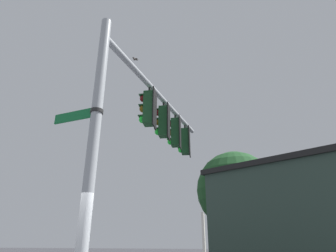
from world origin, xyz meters
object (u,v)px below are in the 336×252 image
object	(u,v)px
traffic_light_mid_inner	(163,122)
street_name_sign	(84,114)
bird_flying	(135,59)
traffic_light_arm_end	(185,141)
traffic_light_nearest_pole	(148,108)
traffic_light_mid_outer	(175,132)

from	to	relation	value
traffic_light_mid_inner	street_name_sign	distance (m)	3.69
street_name_sign	bird_flying	size ratio (longest dim) A/B	4.14
traffic_light_arm_end	street_name_sign	bearing A→B (deg)	162.69
traffic_light_arm_end	bird_flying	world-z (taller)	bird_flying
traffic_light_nearest_pole	street_name_sign	world-z (taller)	traffic_light_nearest_pole
traffic_light_arm_end	traffic_light_mid_inner	bearing A→B (deg)	165.86
traffic_light_mid_inner	street_name_sign	bearing A→B (deg)	160.70
traffic_light_arm_end	bird_flying	bearing A→B (deg)	139.62
traffic_light_arm_end	bird_flying	size ratio (longest dim) A/B	4.45
traffic_light_mid_outer	street_name_sign	distance (m)	4.75
traffic_light_mid_inner	street_name_sign	xyz separation A→B (m)	(-3.31, 1.16, -1.15)
traffic_light_nearest_pole	traffic_light_mid_inner	distance (m)	1.10
street_name_sign	bird_flying	world-z (taller)	bird_flying
street_name_sign	traffic_light_arm_end	bearing A→B (deg)	-17.31
traffic_light_mid_outer	bird_flying	world-z (taller)	bird_flying
traffic_light_mid_inner	bird_flying	distance (m)	2.99
traffic_light_nearest_pole	traffic_light_arm_end	size ratio (longest dim) A/B	1.00
traffic_light_arm_end	street_name_sign	xyz separation A→B (m)	(-5.45, 1.70, -1.15)
traffic_light_mid_inner	traffic_light_arm_end	bearing A→B (deg)	-14.14
traffic_light_nearest_pole	bird_flying	distance (m)	3.15
traffic_light_arm_end	traffic_light_mid_outer	bearing A→B (deg)	165.86
traffic_light_arm_end	bird_flying	xyz separation A→B (m)	(-1.96, 1.66, 2.76)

